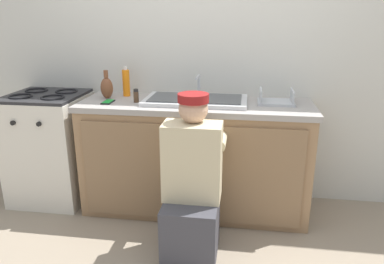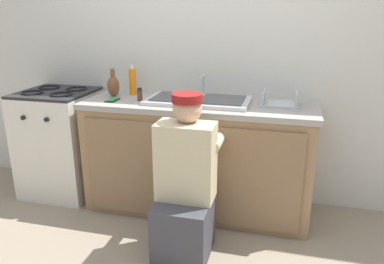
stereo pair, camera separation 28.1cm
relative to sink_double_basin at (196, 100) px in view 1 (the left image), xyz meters
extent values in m
plane|color=gray|center=(0.00, -0.30, -0.94)|extent=(12.00, 12.00, 0.00)
cube|color=silver|center=(0.00, 0.35, 0.31)|extent=(6.00, 0.10, 2.50)
cube|color=#997551|center=(0.00, 0.00, -0.50)|extent=(1.80, 0.60, 0.87)
cube|color=#866747|center=(-0.43, -0.31, -0.50)|extent=(0.79, 0.02, 0.77)
cube|color=#866747|center=(0.43, -0.31, -0.50)|extent=(0.79, 0.02, 0.77)
cube|color=#9E9993|center=(0.00, 0.00, -0.04)|extent=(1.84, 0.62, 0.04)
cube|color=silver|center=(0.00, 0.00, 0.00)|extent=(0.80, 0.44, 0.03)
cube|color=#4C4F51|center=(-0.19, 0.00, 0.01)|extent=(0.33, 0.35, 0.01)
cube|color=#4C4F51|center=(0.19, 0.00, 0.01)|extent=(0.33, 0.35, 0.01)
cylinder|color=#B7BABF|center=(0.00, 0.19, 0.07)|extent=(0.02, 0.02, 0.18)
cylinder|color=#B7BABF|center=(0.00, 0.11, 0.16)|extent=(0.02, 0.16, 0.02)
cube|color=silver|center=(-1.27, 0.00, -0.48)|extent=(0.62, 0.60, 0.92)
cube|color=#262628|center=(-1.27, 0.00, -0.01)|extent=(0.60, 0.59, 0.02)
torus|color=black|center=(-1.41, -0.12, 0.01)|extent=(0.19, 0.19, 0.02)
torus|color=black|center=(-1.14, -0.12, 0.01)|extent=(0.19, 0.19, 0.02)
torus|color=black|center=(-1.41, 0.12, 0.01)|extent=(0.19, 0.19, 0.02)
torus|color=black|center=(-1.14, 0.12, 0.01)|extent=(0.19, 0.19, 0.02)
cylinder|color=black|center=(-1.38, -0.31, -0.16)|extent=(0.04, 0.02, 0.04)
cylinder|color=black|center=(-1.17, -0.31, -0.16)|extent=(0.04, 0.02, 0.04)
cube|color=#3F3F47|center=(0.06, -0.66, -0.74)|extent=(0.36, 0.40, 0.40)
cube|color=beige|center=(0.06, -0.60, -0.28)|extent=(0.38, 0.22, 0.52)
sphere|color=tan|center=(0.06, -0.56, 0.07)|extent=(0.19, 0.19, 0.19)
cylinder|color=maroon|center=(0.06, -0.56, 0.14)|extent=(0.20, 0.20, 0.06)
cube|color=maroon|center=(0.06, -0.48, 0.12)|extent=(0.13, 0.09, 0.02)
cylinder|color=beige|center=(-0.11, -0.40, -0.18)|extent=(0.08, 0.30, 0.08)
cylinder|color=beige|center=(0.23, -0.40, -0.18)|extent=(0.08, 0.30, 0.08)
cylinder|color=orange|center=(-0.61, 0.14, 0.09)|extent=(0.06, 0.06, 0.22)
cylinder|color=white|center=(-0.61, 0.14, 0.22)|extent=(0.03, 0.03, 0.03)
ellipsoid|color=brown|center=(-0.74, 0.03, 0.07)|extent=(0.10, 0.10, 0.17)
cylinder|color=brown|center=(-0.74, 0.03, 0.18)|extent=(0.04, 0.04, 0.06)
cube|color=#B2B7BC|center=(0.62, 0.04, -0.01)|extent=(0.28, 0.22, 0.02)
cube|color=#B2B7BC|center=(0.50, 0.04, 0.04)|extent=(0.01, 0.21, 0.10)
cube|color=#B2B7BC|center=(0.74, 0.04, 0.04)|extent=(0.01, 0.21, 0.10)
cube|color=black|center=(-0.68, -0.12, -0.01)|extent=(0.07, 0.14, 0.01)
cube|color=green|center=(-0.68, -0.12, -0.01)|extent=(0.06, 0.12, 0.00)
cylinder|color=#513823|center=(-0.46, -0.07, 0.02)|extent=(0.04, 0.04, 0.08)
cylinder|color=black|center=(-0.46, -0.07, 0.08)|extent=(0.04, 0.04, 0.02)
camera|label=1|loc=(0.39, -2.85, 0.66)|focal=35.00mm
camera|label=2|loc=(0.66, -2.79, 0.66)|focal=35.00mm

